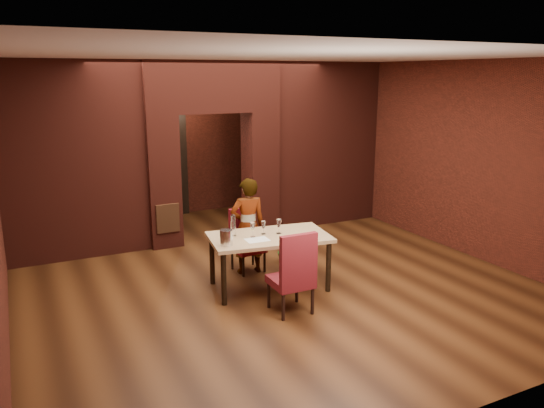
{
  "coord_description": "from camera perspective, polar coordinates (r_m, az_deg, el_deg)",
  "views": [
    {
      "loc": [
        -3.26,
        -6.97,
        2.97
      ],
      "look_at": [
        0.21,
        0.0,
        1.05
      ],
      "focal_mm": 35.0,
      "sensor_mm": 36.0,
      "label": 1
    }
  ],
  "objects": [
    {
      "name": "wine_glass_c",
      "position": [
        7.47,
        0.74,
        -2.44
      ],
      "size": [
        0.08,
        0.08,
        0.21
      ],
      "primitive_type": null,
      "color": "white",
      "rests_on": "dining_table"
    },
    {
      "name": "wall_front",
      "position": [
        4.62,
        20.26,
        -4.33
      ],
      "size": [
        7.0,
        0.04,
        3.2
      ],
      "primitive_type": "cube",
      "color": "maroon",
      "rests_on": "ground"
    },
    {
      "name": "pillar_left",
      "position": [
        9.44,
        -11.78,
        2.42
      ],
      "size": [
        0.55,
        0.55,
        2.3
      ],
      "primitive_type": "cube",
      "color": "maroon",
      "rests_on": "ground"
    },
    {
      "name": "wine_glass_b",
      "position": [
        7.45,
        -0.92,
        -2.56
      ],
      "size": [
        0.08,
        0.08,
        0.19
      ],
      "primitive_type": null,
      "color": "silver",
      "rests_on": "dining_table"
    },
    {
      "name": "tasting_sheet",
      "position": [
        7.22,
        -1.61,
        -3.87
      ],
      "size": [
        0.32,
        0.25,
        0.0
      ],
      "primitive_type": "cube",
      "rotation": [
        0.0,
        0.0,
        -0.05
      ],
      "color": "white",
      "rests_on": "dining_table"
    },
    {
      "name": "potted_plant",
      "position": [
        8.62,
        1.37,
        -4.98
      ],
      "size": [
        0.45,
        0.43,
        0.39
      ],
      "primitive_type": "imported",
      "rotation": [
        0.0,
        0.0,
        0.52
      ],
      "color": "#2F6B22",
      "rests_on": "ground"
    },
    {
      "name": "rear_door",
      "position": [
        11.44,
        -11.6,
        3.88
      ],
      "size": [
        0.9,
        0.08,
        2.1
      ],
      "primitive_type": "cube",
      "color": "black",
      "rests_on": "ground"
    },
    {
      "name": "water_bottle",
      "position": [
        7.38,
        -4.19,
        -2.28
      ],
      "size": [
        0.07,
        0.07,
        0.31
      ],
      "primitive_type": "cylinder",
      "color": "white",
      "rests_on": "dining_table"
    },
    {
      "name": "chair_far",
      "position": [
        8.15,
        -2.59,
        -3.97
      ],
      "size": [
        0.47,
        0.47,
        0.97
      ],
      "primitive_type": "cube",
      "rotation": [
        0.0,
        0.0,
        0.08
      ],
      "color": "maroon",
      "rests_on": "ground"
    },
    {
      "name": "lintel",
      "position": [
        9.55,
        -6.62,
        12.41
      ],
      "size": [
        2.45,
        0.55,
        0.9
      ],
      "primitive_type": "cube",
      "color": "maroon",
      "rests_on": "ground"
    },
    {
      "name": "dining_table",
      "position": [
        7.54,
        -0.3,
        -6.22
      ],
      "size": [
        1.77,
        1.17,
        0.77
      ],
      "primitive_type": "cube",
      "rotation": [
        0.0,
        0.0,
        -0.15
      ],
      "color": "tan",
      "rests_on": "ground"
    },
    {
      "name": "wine_glass_a",
      "position": [
        7.32,
        -2.08,
        -2.8
      ],
      "size": [
        0.08,
        0.08,
        0.21
      ],
      "primitive_type": null,
      "color": "white",
      "rests_on": "dining_table"
    },
    {
      "name": "wine_bucket",
      "position": [
        7.0,
        -4.93,
        -3.62
      ],
      "size": [
        0.17,
        0.17,
        0.21
      ],
      "primitive_type": "cylinder",
      "color": "silver",
      "rests_on": "dining_table"
    },
    {
      "name": "rear_door_frame",
      "position": [
        11.41,
        -11.55,
        3.85
      ],
      "size": [
        1.02,
        0.04,
        2.22
      ],
      "primitive_type": "cube",
      "color": "black",
      "rests_on": "ground"
    },
    {
      "name": "chair_near",
      "position": [
        6.76,
        2.0,
        -7.23
      ],
      "size": [
        0.5,
        0.5,
        1.09
      ],
      "primitive_type": "cube",
      "rotation": [
        0.0,
        0.0,
        3.13
      ],
      "color": "maroon",
      "rests_on": "ground"
    },
    {
      "name": "pillar_right",
      "position": [
        10.08,
        -1.28,
        3.41
      ],
      "size": [
        0.55,
        0.55,
        2.3
      ],
      "primitive_type": "cube",
      "color": "maroon",
      "rests_on": "ground"
    },
    {
      "name": "floor",
      "position": [
        8.25,
        -1.29,
        -7.28
      ],
      "size": [
        8.0,
        8.0,
        0.0
      ],
      "primitive_type": "plane",
      "color": "#492812",
      "rests_on": "ground"
    },
    {
      "name": "wing_wall_left",
      "position": [
        9.12,
        -20.53,
        4.3
      ],
      "size": [
        2.28,
        0.35,
        3.2
      ],
      "primitive_type": "cube",
      "color": "maroon",
      "rests_on": "ground"
    },
    {
      "name": "ceiling",
      "position": [
        7.7,
        -1.43,
        15.53
      ],
      "size": [
        7.0,
        8.0,
        0.04
      ],
      "primitive_type": "cube",
      "color": "silver",
      "rests_on": "ground"
    },
    {
      "name": "person_seated",
      "position": [
        8.01,
        -2.61,
        -2.37
      ],
      "size": [
        0.58,
        0.42,
        1.47
      ],
      "primitive_type": "imported",
      "rotation": [
        0.0,
        0.0,
        3.01
      ],
      "color": "silver",
      "rests_on": "ground"
    },
    {
      "name": "wall_back",
      "position": [
        11.53,
        -9.88,
        6.8
      ],
      "size": [
        7.0,
        0.04,
        3.2
      ],
      "primitive_type": "cube",
      "color": "maroon",
      "rests_on": "ground"
    },
    {
      "name": "wall_right",
      "position": [
        9.81,
        17.58,
        5.15
      ],
      "size": [
        0.04,
        8.0,
        3.2
      ],
      "primitive_type": "cube",
      "color": "maroon",
      "rests_on": "ground"
    },
    {
      "name": "vent_panel",
      "position": [
        9.3,
        -11.13,
        -1.53
      ],
      "size": [
        0.4,
        0.03,
        0.5
      ],
      "primitive_type": "cube",
      "color": "brown",
      "rests_on": "ground"
    },
    {
      "name": "wing_wall_right",
      "position": [
        10.68,
        5.63,
        6.38
      ],
      "size": [
        2.28,
        0.35,
        3.2
      ],
      "primitive_type": "cube",
      "color": "maroon",
      "rests_on": "ground"
    }
  ]
}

